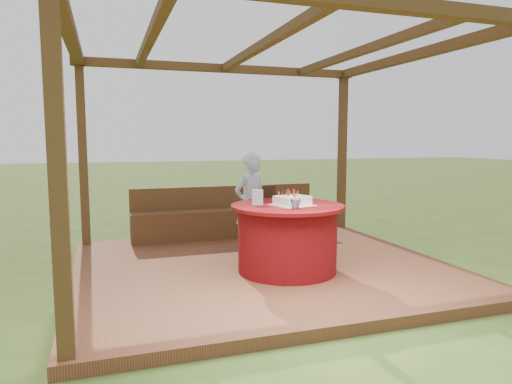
# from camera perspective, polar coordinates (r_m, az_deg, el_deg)

# --- Properties ---
(ground) EXTENTS (60.00, 60.00, 0.00)m
(ground) POSITION_cam_1_polar(r_m,az_deg,el_deg) (5.81, 0.79, -10.13)
(ground) COLOR #354E1A
(ground) RESTS_ON ground
(deck) EXTENTS (4.50, 4.00, 0.12)m
(deck) POSITION_cam_1_polar(r_m,az_deg,el_deg) (5.79, 0.79, -9.56)
(deck) COLOR brown
(deck) RESTS_ON ground
(pergola) EXTENTS (4.50, 4.00, 2.72)m
(pergola) POSITION_cam_1_polar(r_m,az_deg,el_deg) (5.61, 0.83, 14.15)
(pergola) COLOR brown
(pergola) RESTS_ON deck
(bench) EXTENTS (3.00, 0.42, 0.80)m
(bench) POSITION_cam_1_polar(r_m,az_deg,el_deg) (7.32, -3.61, -3.53)
(bench) COLOR brown
(bench) RESTS_ON deck
(table) EXTENTS (1.32, 1.32, 0.79)m
(table) POSITION_cam_1_polar(r_m,az_deg,el_deg) (5.40, 3.92, -5.70)
(table) COLOR maroon
(table) RESTS_ON deck
(chair) EXTENTS (0.56, 0.56, 0.90)m
(chair) POSITION_cam_1_polar(r_m,az_deg,el_deg) (6.34, 1.40, -2.85)
(chair) COLOR #371D11
(chair) RESTS_ON deck
(elderly_woman) EXTENTS (0.57, 0.46, 1.40)m
(elderly_woman) POSITION_cam_1_polar(r_m,az_deg,el_deg) (6.19, -0.70, -1.30)
(elderly_woman) COLOR #96BFDF
(elderly_woman) RESTS_ON deck
(birthday_cake) EXTENTS (0.50, 0.50, 0.18)m
(birthday_cake) POSITION_cam_1_polar(r_m,az_deg,el_deg) (5.28, 4.56, -1.06)
(birthday_cake) COLOR white
(birthday_cake) RESTS_ON table
(gift_bag) EXTENTS (0.14, 0.11, 0.18)m
(gift_bag) POSITION_cam_1_polar(r_m,az_deg,el_deg) (5.29, 0.19, -0.67)
(gift_bag) COLOR pink
(gift_bag) RESTS_ON table
(drinking_glass) EXTENTS (0.13, 0.13, 0.11)m
(drinking_glass) POSITION_cam_1_polar(r_m,az_deg,el_deg) (5.00, 4.96, -1.52)
(drinking_glass) COLOR silver
(drinking_glass) RESTS_ON table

